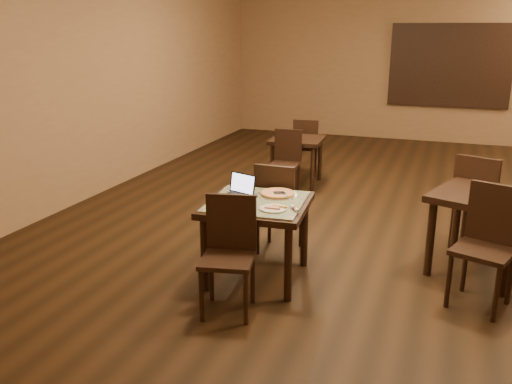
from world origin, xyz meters
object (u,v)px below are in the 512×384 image
at_px(other_table_b_chair_far, 306,144).
at_px(other_table_c, 483,208).
at_px(chair_main_far, 277,203).
at_px(other_table_c_chair_near, 488,239).
at_px(chair_main_near, 229,247).
at_px(other_table_b_chair_near, 286,158).
at_px(laptop, 241,190).
at_px(other_table_c_chair_far, 477,197).
at_px(other_table_b, 297,146).
at_px(tiled_table, 257,212).
at_px(pizza_pan, 278,194).

relative_size(other_table_b_chair_far, other_table_c, 0.84).
bearing_deg(chair_main_far, other_table_c_chair_near, 169.74).
xyz_separation_m(chair_main_near, chair_main_far, (0.02, 1.23, 0.00)).
bearing_deg(other_table_c_chair_near, other_table_b_chair_near, 154.64).
distance_m(laptop, other_table_c, 2.28).
bearing_deg(chair_main_far, chair_main_near, 90.28).
bearing_deg(other_table_c_chair_far, chair_main_far, 42.31).
relative_size(laptop, other_table_c, 0.31).
distance_m(other_table_b, other_table_c_chair_near, 3.95).
relative_size(other_table_b_chair_near, other_table_c_chair_near, 0.88).
xyz_separation_m(chair_main_near, laptop, (-0.18, 0.71, 0.27)).
bearing_deg(chair_main_near, other_table_b, 85.83).
xyz_separation_m(chair_main_near, other_table_b_chair_far, (-0.53, 4.40, -0.04)).
relative_size(laptop, other_table_b, 0.43).
bearing_deg(other_table_b_chair_far, chair_main_near, 93.41).
relative_size(other_table_b, other_table_c, 0.73).
relative_size(laptop, other_table_c_chair_near, 0.33).
relative_size(tiled_table, other_table_b_chair_near, 1.09).
relative_size(chair_main_far, other_table_b_chair_far, 1.07).
bearing_deg(other_table_b_chair_far, laptop, 91.92).
relative_size(laptop, other_table_b_chair_far, 0.38).
bearing_deg(pizza_pan, laptop, -155.88).
xyz_separation_m(other_table_b, other_table_c, (2.50, -2.43, 0.08)).
bearing_deg(laptop, other_table_c, 37.06).
relative_size(tiled_table, other_table_b, 1.25).
distance_m(tiled_table, other_table_b, 3.30).
relative_size(other_table_b, other_table_b_chair_far, 0.87).
bearing_deg(chair_main_far, laptop, 70.06).
xyz_separation_m(other_table_b_chair_near, other_table_c_chair_near, (2.54, -2.51, 0.07)).
bearing_deg(other_table_c, other_table_b, 155.16).
xyz_separation_m(other_table_b_chair_far, other_table_c_chair_near, (2.53, -3.57, 0.07)).
xyz_separation_m(laptop, other_table_b_chair_far, (-0.34, 3.69, -0.30)).
xyz_separation_m(laptop, other_table_b, (-0.35, 3.16, -0.23)).
bearing_deg(chair_main_near, other_table_b_chair_near, 87.13).
xyz_separation_m(pizza_pan, other_table_b_chair_near, (-0.67, 2.48, -0.25)).
xyz_separation_m(tiled_table, chair_main_near, (-0.02, -0.62, -0.11)).
distance_m(chair_main_near, other_table_c_chair_far, 2.82).
height_order(chair_main_far, other_table_b, chair_main_far).
bearing_deg(other_table_c, other_table_b_chair_far, 149.48).
relative_size(tiled_table, other_table_b_chair_far, 1.09).
bearing_deg(other_table_b_chair_far, other_table_c, 126.77).
relative_size(other_table_c_chair_near, other_table_c_chair_far, 1.00).
bearing_deg(tiled_table, chair_main_far, 85.36).
height_order(laptop, other_table_b, laptop).
distance_m(chair_main_far, other_table_c, 1.97).
height_order(tiled_table, other_table_b_chair_far, other_table_b_chair_far).
bearing_deg(chair_main_far, other_table_b_chair_near, -74.29).
bearing_deg(chair_main_far, tiled_table, 91.18).
distance_m(other_table_b, other_table_c_chair_far, 3.07).
relative_size(chair_main_near, laptop, 2.84).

